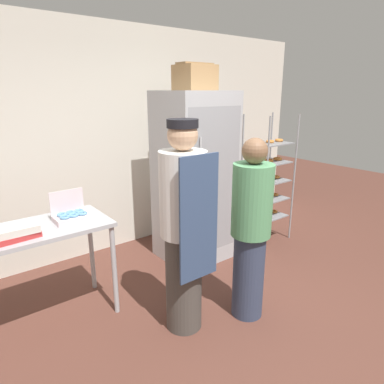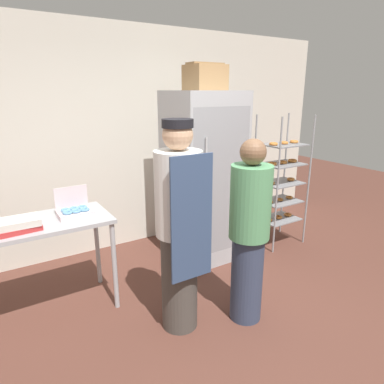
{
  "view_description": "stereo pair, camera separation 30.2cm",
  "coord_description": "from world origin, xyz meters",
  "px_view_note": "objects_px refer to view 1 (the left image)",
  "views": [
    {
      "loc": [
        -1.81,
        -1.52,
        1.96
      ],
      "look_at": [
        -0.02,
        0.76,
        1.1
      ],
      "focal_mm": 32.0,
      "sensor_mm": 36.0,
      "label": 1
    },
    {
      "loc": [
        -1.56,
        -1.69,
        1.96
      ],
      "look_at": [
        -0.02,
        0.76,
        1.1
      ],
      "focal_mm": 32.0,
      "sensor_mm": 36.0,
      "label": 2
    }
  ],
  "objects_px": {
    "donut_box": "(72,215)",
    "person_baker": "(184,227)",
    "cardboard_storage_box": "(195,77)",
    "baking_rack": "(268,179)",
    "person_customer": "(251,230)",
    "refrigerator": "(195,178)",
    "binder_stack": "(15,232)"
  },
  "relations": [
    {
      "from": "donut_box",
      "to": "person_customer",
      "type": "xyz_separation_m",
      "value": [
        1.17,
        -1.0,
        -0.11
      ]
    },
    {
      "from": "baking_rack",
      "to": "person_customer",
      "type": "xyz_separation_m",
      "value": [
        -1.43,
        -1.01,
        -0.02
      ]
    },
    {
      "from": "donut_box",
      "to": "baking_rack",
      "type": "bearing_deg",
      "value": 0.32
    },
    {
      "from": "person_baker",
      "to": "donut_box",
      "type": "bearing_deg",
      "value": 128.49
    },
    {
      "from": "donut_box",
      "to": "person_baker",
      "type": "relative_size",
      "value": 0.17
    },
    {
      "from": "baking_rack",
      "to": "person_customer",
      "type": "distance_m",
      "value": 1.75
    },
    {
      "from": "refrigerator",
      "to": "donut_box",
      "type": "height_order",
      "value": "refrigerator"
    },
    {
      "from": "refrigerator",
      "to": "binder_stack",
      "type": "xyz_separation_m",
      "value": [
        -1.99,
        -0.31,
        -0.05
      ]
    },
    {
      "from": "baking_rack",
      "to": "person_baker",
      "type": "xyz_separation_m",
      "value": [
        -1.98,
        -0.8,
        0.08
      ]
    },
    {
      "from": "donut_box",
      "to": "person_baker",
      "type": "xyz_separation_m",
      "value": [
        0.62,
        -0.78,
        -0.01
      ]
    },
    {
      "from": "baking_rack",
      "to": "cardboard_storage_box",
      "type": "distance_m",
      "value": 1.65
    },
    {
      "from": "donut_box",
      "to": "person_baker",
      "type": "distance_m",
      "value": 1.0
    },
    {
      "from": "donut_box",
      "to": "person_baker",
      "type": "height_order",
      "value": "person_baker"
    },
    {
      "from": "donut_box",
      "to": "person_customer",
      "type": "bearing_deg",
      "value": -40.33
    },
    {
      "from": "refrigerator",
      "to": "baking_rack",
      "type": "distance_m",
      "value": 1.1
    },
    {
      "from": "refrigerator",
      "to": "person_baker",
      "type": "height_order",
      "value": "refrigerator"
    },
    {
      "from": "cardboard_storage_box",
      "to": "baking_rack",
      "type": "bearing_deg",
      "value": -15.01
    },
    {
      "from": "baking_rack",
      "to": "donut_box",
      "type": "height_order",
      "value": "baking_rack"
    },
    {
      "from": "person_baker",
      "to": "refrigerator",
      "type": "bearing_deg",
      "value": 47.58
    },
    {
      "from": "cardboard_storage_box",
      "to": "person_customer",
      "type": "distance_m",
      "value": 1.86
    },
    {
      "from": "baking_rack",
      "to": "binder_stack",
      "type": "bearing_deg",
      "value": -177.89
    },
    {
      "from": "person_baker",
      "to": "person_customer",
      "type": "bearing_deg",
      "value": -21.28
    },
    {
      "from": "baking_rack",
      "to": "cardboard_storage_box",
      "type": "xyz_separation_m",
      "value": [
        -1.02,
        0.27,
        1.26
      ]
    },
    {
      "from": "refrigerator",
      "to": "person_baker",
      "type": "bearing_deg",
      "value": -132.42
    },
    {
      "from": "refrigerator",
      "to": "donut_box",
      "type": "xyz_separation_m",
      "value": [
        -1.53,
        -0.21,
        -0.05
      ]
    },
    {
      "from": "person_customer",
      "to": "person_baker",
      "type": "bearing_deg",
      "value": 158.72
    },
    {
      "from": "refrigerator",
      "to": "donut_box",
      "type": "relative_size",
      "value": 6.62
    },
    {
      "from": "donut_box",
      "to": "person_customer",
      "type": "distance_m",
      "value": 1.54
    },
    {
      "from": "donut_box",
      "to": "binder_stack",
      "type": "relative_size",
      "value": 0.91
    },
    {
      "from": "donut_box",
      "to": "binder_stack",
      "type": "distance_m",
      "value": 0.47
    },
    {
      "from": "binder_stack",
      "to": "person_customer",
      "type": "distance_m",
      "value": 1.87
    },
    {
      "from": "refrigerator",
      "to": "baking_rack",
      "type": "height_order",
      "value": "refrigerator"
    }
  ]
}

